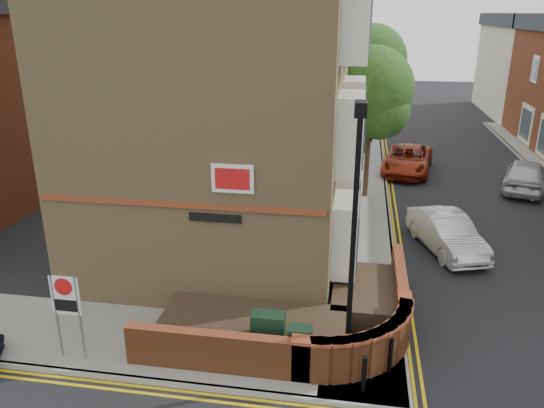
{
  "coord_description": "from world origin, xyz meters",
  "views": [
    {
      "loc": [
        1.6,
        -9.49,
        8.08
      ],
      "look_at": [
        -0.66,
        4.0,
        3.12
      ],
      "focal_mm": 35.0,
      "sensor_mm": 36.0,
      "label": 1
    }
  ],
  "objects": [
    {
      "name": "garden_wall",
      "position": [
        0.0,
        2.5,
        0.0
      ],
      "size": [
        6.8,
        6.0,
        1.2
      ],
      "primitive_type": null,
      "color": "brown",
      "rests_on": "ground"
    },
    {
      "name": "far_terrace_cream",
      "position": [
        14.5,
        38.0,
        4.05
      ],
      "size": [
        5.4,
        12.4,
        8.0
      ],
      "color": "beige",
      "rests_on": "ground"
    },
    {
      "name": "silver_car_near",
      "position": [
        4.87,
        8.69,
        0.67
      ],
      "size": [
        2.62,
        4.31,
        1.34
      ],
      "primitive_type": "imported",
      "rotation": [
        0.0,
        0.0,
        0.32
      ],
      "color": "silver",
      "rests_on": "ground"
    },
    {
      "name": "utility_cabinet_small",
      "position": [
        0.5,
        1.0,
        0.67
      ],
      "size": [
        0.55,
        0.4,
        1.1
      ],
      "primitive_type": "cube",
      "color": "black",
      "rests_on": "pavement_corner"
    },
    {
      "name": "kerb_side",
      "position": [
        -3.5,
        0.0,
        0.06
      ],
      "size": [
        13.0,
        0.15,
        0.12
      ],
      "primitive_type": "cube",
      "color": "gray",
      "rests_on": "ground"
    },
    {
      "name": "tree_mid",
      "position": [
        2.0,
        22.05,
        5.2
      ],
      "size": [
        4.03,
        4.03,
        7.42
      ],
      "color": "#382B1E",
      "rests_on": "pavement_main"
    },
    {
      "name": "kerb_main_near",
      "position": [
        3.0,
        16.0,
        0.06
      ],
      "size": [
        0.15,
        32.0,
        0.12
      ],
      "primitive_type": "cube",
      "color": "gray",
      "rests_on": "ground"
    },
    {
      "name": "utility_cabinet_large",
      "position": [
        -0.3,
        1.3,
        0.72
      ],
      "size": [
        0.8,
        0.45,
        1.2
      ],
      "primitive_type": "cube",
      "color": "black",
      "rests_on": "pavement_corner"
    },
    {
      "name": "tree_near",
      "position": [
        2.0,
        14.05,
        4.7
      ],
      "size": [
        3.64,
        3.65,
        6.7
      ],
      "color": "#382B1E",
      "rests_on": "pavement_main"
    },
    {
      "name": "silver_car_far",
      "position": [
        9.54,
        16.45,
        0.77
      ],
      "size": [
        3.09,
        4.84,
        1.54
      ],
      "primitive_type": "imported",
      "rotation": [
        0.0,
        0.0,
        2.84
      ],
      "color": "#B8B9C1",
      "rests_on": "ground"
    },
    {
      "name": "bollard_far",
      "position": [
        2.6,
        1.2,
        0.57
      ],
      "size": [
        0.11,
        0.11,
        0.9
      ],
      "primitive_type": "cylinder",
      "color": "black",
      "rests_on": "pavement_corner"
    },
    {
      "name": "red_car_main",
      "position": [
        4.2,
        18.59,
        0.7
      ],
      "size": [
        3.15,
        5.35,
        1.4
      ],
      "primitive_type": "imported",
      "rotation": [
        0.0,
        0.0,
        -0.17
      ],
      "color": "maroon",
      "rests_on": "ground"
    },
    {
      "name": "pavement_corner",
      "position": [
        -3.5,
        1.5,
        0.06
      ],
      "size": [
        13.0,
        3.0,
        0.12
      ],
      "primitive_type": "cube",
      "color": "gray",
      "rests_on": "ground"
    },
    {
      "name": "zone_sign",
      "position": [
        -5.0,
        0.5,
        1.64
      ],
      "size": [
        0.72,
        0.07,
        2.2
      ],
      "color": "slate",
      "rests_on": "pavement_corner"
    },
    {
      "name": "yellow_lines_side",
      "position": [
        -3.5,
        -0.25,
        0.01
      ],
      "size": [
        13.0,
        0.28,
        0.01
      ],
      "primitive_type": "cube",
      "color": "gold",
      "rests_on": "ground"
    },
    {
      "name": "traffic_light_assembly",
      "position": [
        2.4,
        25.0,
        2.78
      ],
      "size": [
        0.2,
        0.16,
        4.2
      ],
      "color": "black",
      "rests_on": "pavement_main"
    },
    {
      "name": "pavement_main",
      "position": [
        2.0,
        16.0,
        0.06
      ],
      "size": [
        2.0,
        32.0,
        0.12
      ],
      "primitive_type": "cube",
      "color": "gray",
      "rests_on": "ground"
    },
    {
      "name": "tree_far",
      "position": [
        2.0,
        30.05,
        4.91
      ],
      "size": [
        3.81,
        3.81,
        7.0
      ],
      "color": "#382B1E",
      "rests_on": "pavement_main"
    },
    {
      "name": "corner_building",
      "position": [
        -2.84,
        8.0,
        6.23
      ],
      "size": [
        8.95,
        10.4,
        13.6
      ],
      "color": "#9C8353",
      "rests_on": "ground"
    },
    {
      "name": "bollard_near",
      "position": [
        2.0,
        0.4,
        0.57
      ],
      "size": [
        0.11,
        0.11,
        0.9
      ],
      "primitive_type": "cylinder",
      "color": "black",
      "rests_on": "pavement_corner"
    },
    {
      "name": "lamppost",
      "position": [
        1.6,
        1.2,
        3.34
      ],
      "size": [
        0.25,
        0.5,
        6.3
      ],
      "color": "black",
      "rests_on": "pavement_corner"
    },
    {
      "name": "ground",
      "position": [
        0.0,
        0.0,
        0.0
      ],
      "size": [
        120.0,
        120.0,
        0.0
      ],
      "primitive_type": "plane",
      "color": "black",
      "rests_on": "ground"
    },
    {
      "name": "yellow_lines_main",
      "position": [
        3.25,
        16.0,
        0.01
      ],
      "size": [
        0.28,
        32.0,
        0.01
      ],
      "primitive_type": "cube",
      "color": "gold",
      "rests_on": "ground"
    }
  ]
}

